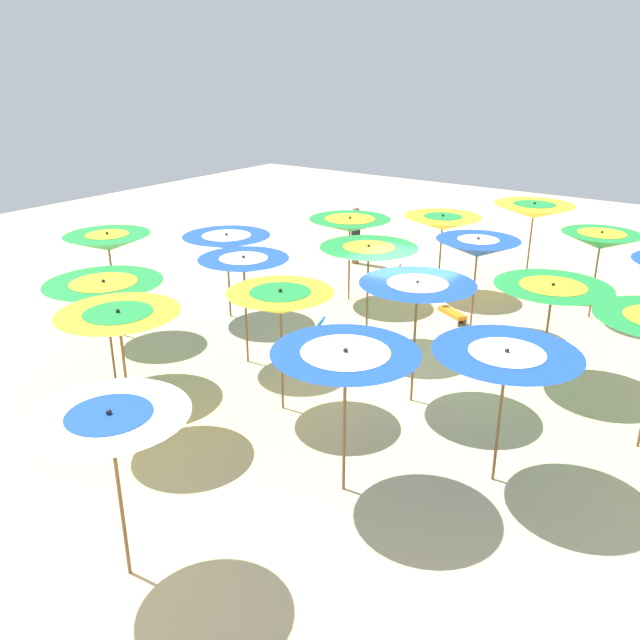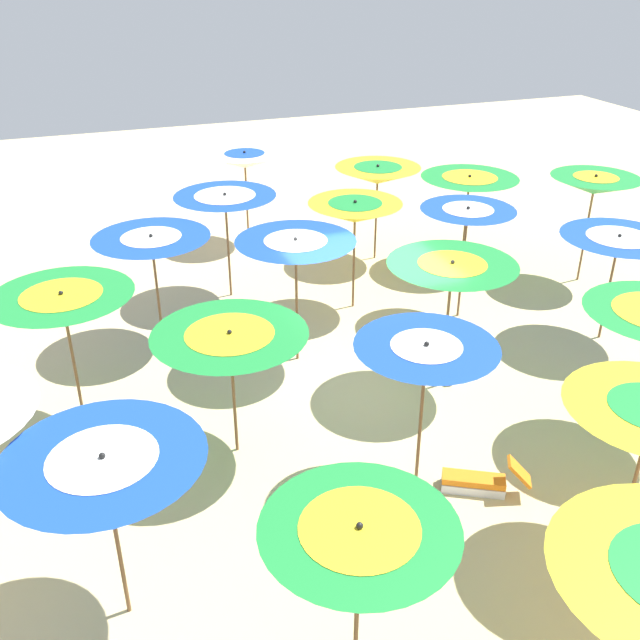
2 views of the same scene
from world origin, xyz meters
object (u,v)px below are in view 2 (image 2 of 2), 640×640
at_px(beach_umbrella_6, 425,359).
at_px(lounger_1, 481,479).
at_px(beach_umbrella_3, 618,245).
at_px(beach_umbrella_4, 595,185).
at_px(beach_umbrella_11, 230,342).
at_px(beach_umbrella_13, 355,212).
at_px(beach_umbrella_16, 63,307).
at_px(beach_umbrella_18, 225,203).
at_px(beach_umbrella_10, 105,472).
at_px(beach_umbrella_19, 245,160).
at_px(beach_umbrella_9, 469,184).
at_px(beach_umbrella_7, 452,272).
at_px(beach_umbrella_5, 359,543).
at_px(beach_umbrella_8, 467,216).
at_px(beach_umbrella_17, 152,246).
at_px(beach_umbrella_12, 296,249).
at_px(lounger_0, 463,362).
at_px(beach_umbrella_14, 378,175).

bearing_deg(beach_umbrella_6, lounger_1, 58.29).
height_order(beach_umbrella_3, beach_umbrella_4, beach_umbrella_4).
xyz_separation_m(beach_umbrella_11, beach_umbrella_13, (-4.04, 3.63, 0.22)).
bearing_deg(beach_umbrella_16, beach_umbrella_18, 139.14).
bearing_deg(beach_umbrella_4, beach_umbrella_10, -61.40).
relative_size(beach_umbrella_10, beach_umbrella_19, 0.97).
relative_size(beach_umbrella_9, beach_umbrella_19, 0.95).
bearing_deg(beach_umbrella_18, beach_umbrella_4, 75.90).
xyz_separation_m(beach_umbrella_16, beach_umbrella_18, (-3.99, 3.45, -0.00)).
height_order(beach_umbrella_3, beach_umbrella_18, beach_umbrella_18).
bearing_deg(beach_umbrella_19, beach_umbrella_13, 13.81).
distance_m(beach_umbrella_10, beach_umbrella_11, 3.23).
relative_size(beach_umbrella_6, beach_umbrella_7, 0.98).
height_order(beach_umbrella_5, beach_umbrella_10, beach_umbrella_10).
xyz_separation_m(beach_umbrella_8, beach_umbrella_11, (2.86, -5.56, -0.29)).
distance_m(beach_umbrella_5, beach_umbrella_16, 6.34).
bearing_deg(beach_umbrella_11, beach_umbrella_8, 117.20).
height_order(beach_umbrella_13, beach_umbrella_17, beach_umbrella_13).
xyz_separation_m(beach_umbrella_5, beach_umbrella_19, (-12.99, 2.31, 0.14)).
height_order(beach_umbrella_5, beach_umbrella_11, beach_umbrella_5).
bearing_deg(beach_umbrella_5, beach_umbrella_7, 142.82).
height_order(beach_umbrella_3, beach_umbrella_11, beach_umbrella_3).
bearing_deg(beach_umbrella_12, beach_umbrella_9, 119.18).
relative_size(beach_umbrella_3, beach_umbrella_8, 0.91).
distance_m(beach_umbrella_10, beach_umbrella_13, 8.65).
relative_size(beach_umbrella_11, beach_umbrella_13, 0.95).
relative_size(beach_umbrella_4, beach_umbrella_10, 1.08).
xyz_separation_m(beach_umbrella_5, beach_umbrella_6, (-2.70, 2.10, 0.08)).
relative_size(beach_umbrella_12, beach_umbrella_18, 1.03).
bearing_deg(beach_umbrella_11, beach_umbrella_5, 2.51).
distance_m(beach_umbrella_6, beach_umbrella_9, 8.39).
bearing_deg(beach_umbrella_16, lounger_0, 84.30).
distance_m(beach_umbrella_16, lounger_1, 6.72).
distance_m(beach_umbrella_5, beach_umbrella_9, 11.81).
distance_m(beach_umbrella_4, beach_umbrella_19, 8.40).
xyz_separation_m(beach_umbrella_3, lounger_0, (0.20, -3.27, -1.80)).
xyz_separation_m(beach_umbrella_8, beach_umbrella_16, (1.35, -7.77, -0.05)).
relative_size(beach_umbrella_12, lounger_0, 2.03).
height_order(beach_umbrella_11, lounger_0, beach_umbrella_11).
bearing_deg(lounger_1, beach_umbrella_12, -44.31).
distance_m(beach_umbrella_4, beach_umbrella_12, 7.48).
bearing_deg(beach_umbrella_19, beach_umbrella_14, 49.99).
distance_m(beach_umbrella_4, beach_umbrella_18, 8.16).
relative_size(beach_umbrella_6, beach_umbrella_12, 0.96).
distance_m(beach_umbrella_5, beach_umbrella_6, 3.43).
bearing_deg(lounger_1, beach_umbrella_6, -2.28).
height_order(beach_umbrella_13, beach_umbrella_19, beach_umbrella_13).
relative_size(beach_umbrella_5, beach_umbrella_14, 0.95).
distance_m(beach_umbrella_4, beach_umbrella_17, 9.71).
xyz_separation_m(beach_umbrella_12, beach_umbrella_17, (-1.57, -2.32, -0.22)).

